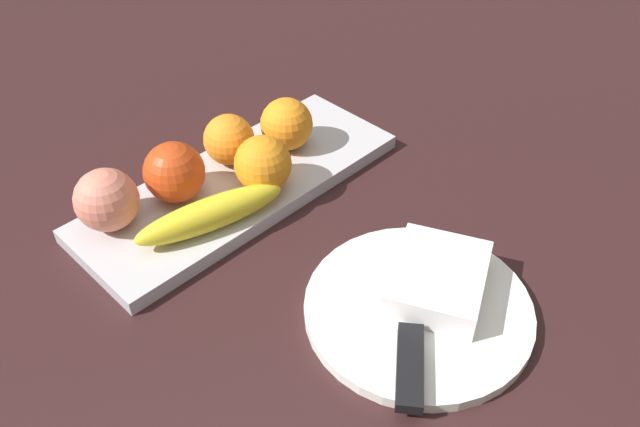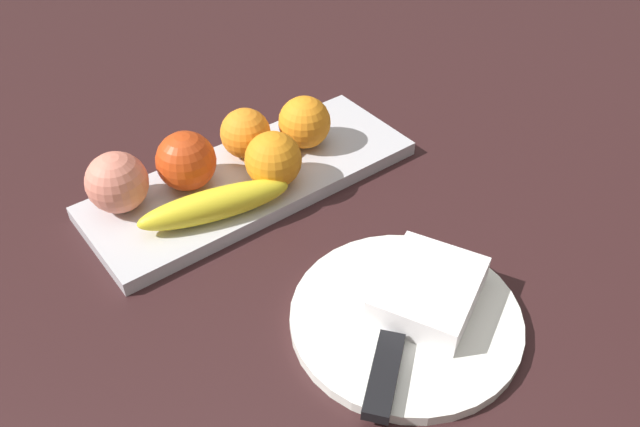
# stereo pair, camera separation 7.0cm
# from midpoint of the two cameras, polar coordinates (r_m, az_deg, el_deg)

# --- Properties ---
(ground_plane) EXTENTS (2.40, 2.40, 0.00)m
(ground_plane) POSITION_cam_midpoint_polar(r_m,az_deg,el_deg) (0.78, -9.15, 0.12)
(ground_plane) COLOR black
(fruit_tray) EXTENTS (0.41, 0.15, 0.02)m
(fruit_tray) POSITION_cam_midpoint_polar(r_m,az_deg,el_deg) (0.81, -9.48, 2.34)
(fruit_tray) COLOR silver
(fruit_tray) RESTS_ON ground_plane
(apple) EXTENTS (0.07, 0.07, 0.07)m
(apple) POSITION_cam_midpoint_polar(r_m,az_deg,el_deg) (0.77, -15.16, 3.39)
(apple) COLOR #C33D14
(apple) RESTS_ON fruit_tray
(banana) EXTENTS (0.18, 0.08, 0.04)m
(banana) POSITION_cam_midpoint_polar(r_m,az_deg,el_deg) (0.73, -12.22, -0.14)
(banana) COLOR yellow
(banana) RESTS_ON fruit_tray
(orange_near_apple) EXTENTS (0.07, 0.07, 0.07)m
(orange_near_apple) POSITION_cam_midpoint_polar(r_m,az_deg,el_deg) (0.83, -5.36, 7.69)
(orange_near_apple) COLOR orange
(orange_near_apple) RESTS_ON fruit_tray
(orange_near_banana) EXTENTS (0.06, 0.06, 0.06)m
(orange_near_banana) POSITION_cam_midpoint_polar(r_m,az_deg,el_deg) (0.82, -10.39, 6.27)
(orange_near_banana) COLOR orange
(orange_near_banana) RESTS_ON fruit_tray
(orange_center) EXTENTS (0.07, 0.07, 0.07)m
(orange_center) POSITION_cam_midpoint_polar(r_m,az_deg,el_deg) (0.76, -7.48, 4.12)
(orange_center) COLOR orange
(orange_center) RESTS_ON fruit_tray
(peach) EXTENTS (0.07, 0.07, 0.07)m
(peach) POSITION_cam_midpoint_polar(r_m,az_deg,el_deg) (0.75, -20.68, 1.01)
(peach) COLOR #DC7C66
(peach) RESTS_ON fruit_tray
(dinner_plate) EXTENTS (0.23, 0.23, 0.01)m
(dinner_plate) POSITION_cam_midpoint_polar(r_m,az_deg,el_deg) (0.66, 5.55, -8.43)
(dinner_plate) COLOR white
(dinner_plate) RESTS_ON ground_plane
(folded_napkin) EXTENTS (0.14, 0.13, 0.03)m
(folded_napkin) POSITION_cam_midpoint_polar(r_m,az_deg,el_deg) (0.66, 7.28, -5.85)
(folded_napkin) COLOR white
(folded_napkin) RESTS_ON dinner_plate
(knife) EXTENTS (0.16, 0.13, 0.01)m
(knife) POSITION_cam_midpoint_polar(r_m,az_deg,el_deg) (0.61, 4.59, -12.22)
(knife) COLOR silver
(knife) RESTS_ON dinner_plate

